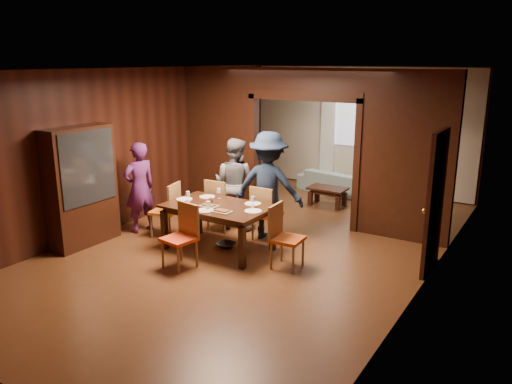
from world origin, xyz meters
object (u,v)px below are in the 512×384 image
Objects in this scene: sofa at (336,182)px; coffee_table at (327,197)px; person_navy at (269,186)px; dining_table at (218,227)px; chair_far_r at (267,213)px; chair_near at (179,237)px; hutch at (82,187)px; person_purple at (140,188)px; chair_left at (165,210)px; person_grey at (235,184)px; chair_far_l at (222,205)px; chair_right at (287,237)px.

coffee_table is at bearing 112.94° from sofa.
person_navy is 1.10× the size of dining_table.
person_navy is at bearing -76.54° from chair_far_r.
person_navy is 1.95m from chair_near.
sofa is 2.26× the size of coffee_table.
dining_table is 0.91m from chair_near.
dining_table is at bearing 25.45° from hutch.
coffee_table is (2.19, 3.31, -0.62)m from person_purple.
chair_near is (1.13, -0.93, 0.00)m from chair_left.
chair_far_l is at bearing 57.65° from person_grey.
hutch reaches higher than person_purple.
chair_right is at bearing 40.87° from chair_near.
coffee_table is (0.47, 3.29, -0.18)m from dining_table.
person_purple is at bearing 32.57° from person_grey.
chair_far_r is (0.21, -3.53, 0.22)m from sofa.
person_navy reaches higher than chair_near.
person_purple is 4.02m from coffee_table.
chair_near is at bearing 73.98° from chair_far_r.
person_grey is 2.08m from chair_right.
chair_near is at bearing 96.56° from sofa.
person_navy is 1.42m from chair_right.
person_purple reaches higher than chair_right.
person_navy is 1.93× the size of chair_far_l.
chair_right reaches higher than sofa.
chair_right is at bearing 15.43° from hutch.
chair_near is at bearing -97.20° from coffee_table.
person_grey reaches higher than sofa.
person_grey is at bearing 88.97° from sofa.
dining_table is at bearing 103.69° from person_grey.
person_navy is at bearing 105.82° from chair_left.
person_purple is 2.05× the size of coffee_table.
hutch is (-2.07, -0.99, 0.62)m from dining_table.
sofa is at bearing 10.38° from chair_right.
chair_far_l is at bearing -111.80° from coffee_table.
chair_left is (-0.79, -1.04, -0.36)m from person_grey.
person_grey reaches higher than chair_far_l.
chair_left is (-1.66, -3.26, 0.28)m from coffee_table.
chair_far_l reaches higher than sofa.
sofa is 1.86× the size of chair_far_r.
person_navy reaches higher than person_grey.
chair_right is (0.85, -3.34, 0.28)m from coffee_table.
chair_left reaches higher than sofa.
person_navy reaches higher than chair_left.
hutch is (-1.55, -1.80, 0.52)m from chair_far_l.
chair_near is (1.66, -0.89, -0.34)m from person_purple.
person_purple is 1.69× the size of chair_right.
person_grey is at bearing 50.82° from hutch.
person_purple is 1.69× the size of chair_far_l.
dining_table is at bearing 74.89° from chair_left.
hutch is at bearing -154.55° from dining_table.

